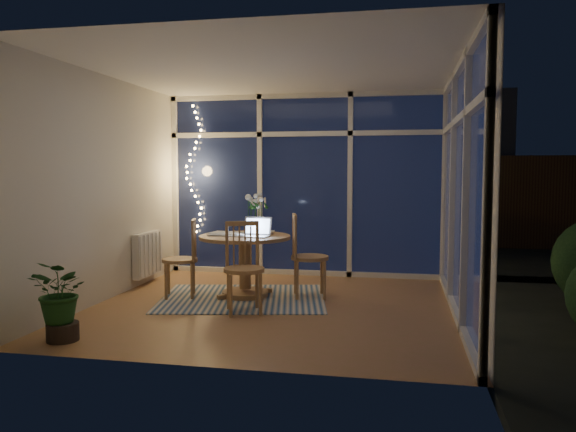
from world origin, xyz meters
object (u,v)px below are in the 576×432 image
(chair_left, at_px, (180,258))
(chair_front, at_px, (244,267))
(laptop, at_px, (254,226))
(chair_right, at_px, (310,255))
(dining_table, at_px, (245,266))
(flower_vase, at_px, (257,225))
(potted_plant, at_px, (62,298))

(chair_left, height_order, chair_front, chair_front)
(chair_left, xyz_separation_m, laptop, (0.89, 0.07, 0.39))
(chair_front, relative_size, laptop, 2.90)
(chair_right, bearing_deg, dining_table, 85.01)
(chair_right, xyz_separation_m, flower_vase, (-0.67, 0.13, 0.34))
(chair_front, bearing_deg, dining_table, 83.34)
(chair_front, distance_m, flower_vase, 1.06)
(dining_table, distance_m, flower_vase, 0.54)
(laptop, height_order, flower_vase, laptop)
(laptop, distance_m, potted_plant, 2.32)
(chair_front, relative_size, potted_plant, 1.29)
(chair_right, bearing_deg, flower_vase, 65.30)
(laptop, height_order, potted_plant, laptop)
(dining_table, xyz_separation_m, chair_right, (0.76, 0.11, 0.14))
(dining_table, relative_size, chair_front, 1.11)
(chair_left, xyz_separation_m, chair_right, (1.51, 0.30, 0.03))
(chair_left, height_order, flower_vase, flower_vase)
(chair_left, bearing_deg, potted_plant, -28.53)
(potted_plant, bearing_deg, chair_right, 48.44)
(chair_front, xyz_separation_m, laptop, (-0.06, 0.63, 0.37))
(chair_front, bearing_deg, flower_vase, 74.58)
(chair_right, height_order, flower_vase, chair_right)
(dining_table, height_order, chair_right, chair_right)
(flower_vase, bearing_deg, chair_left, -152.79)
(chair_left, xyz_separation_m, chair_front, (0.95, -0.56, 0.02))
(chair_left, relative_size, laptop, 2.81)
(laptop, bearing_deg, chair_front, -78.08)
(dining_table, xyz_separation_m, laptop, (0.14, -0.11, 0.49))
(chair_right, bearing_deg, chair_front, 133.32)
(chair_left, distance_m, chair_front, 1.10)
(dining_table, relative_size, flower_vase, 5.15)
(dining_table, xyz_separation_m, flower_vase, (0.09, 0.25, 0.47))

